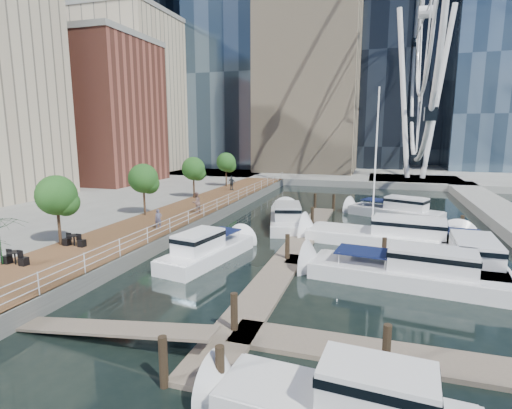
{
  "coord_description": "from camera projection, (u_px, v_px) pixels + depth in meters",
  "views": [
    {
      "loc": [
        8.42,
        -16.5,
        8.32
      ],
      "look_at": [
        -0.2,
        11.43,
        3.0
      ],
      "focal_mm": 28.0,
      "sensor_mm": 36.0,
      "label": 1
    }
  ],
  "objects": [
    {
      "name": "midrise_condos",
      "position": [
        46.0,
        92.0,
        51.98
      ],
      "size": [
        19.0,
        67.0,
        28.0
      ],
      "color": "#BCAD8E",
      "rests_on": "ground"
    },
    {
      "name": "moored_yachts",
      "position": [
        375.0,
        246.0,
        29.42
      ],
      "size": [
        20.06,
        35.18,
        11.5
      ],
      "color": "white",
      "rests_on": "ground"
    },
    {
      "name": "floating_docks",
      "position": [
        367.0,
        252.0,
        26.43
      ],
      "size": [
        16.0,
        34.0,
        2.6
      ],
      "color": "#6D6051",
      "rests_on": "ground"
    },
    {
      "name": "land_far",
      "position": [
        349.0,
        159.0,
        115.25
      ],
      "size": [
        200.0,
        114.0,
        1.0
      ],
      "primitive_type": "cube",
      "color": "gray",
      "rests_on": "ground"
    },
    {
      "name": "ground",
      "position": [
        191.0,
        305.0,
        19.44
      ],
      "size": [
        520.0,
        520.0,
        0.0
      ],
      "primitive_type": "plane",
      "color": "black",
      "rests_on": "ground"
    },
    {
      "name": "seawall",
      "position": [
        205.0,
        222.0,
        35.19
      ],
      "size": [
        0.25,
        60.0,
        1.0
      ],
      "primitive_type": "cube",
      "color": "#595954",
      "rests_on": "ground"
    },
    {
      "name": "street_trees",
      "position": [
        143.0,
        178.0,
        35.14
      ],
      "size": [
        2.6,
        42.6,
        4.6
      ],
      "color": "#3F2B1C",
      "rests_on": "ground"
    },
    {
      "name": "railing",
      "position": [
        204.0,
        211.0,
        35.04
      ],
      "size": [
        0.1,
        60.0,
        1.05
      ],
      "primitive_type": null,
      "color": "white",
      "rests_on": "boardwalk"
    },
    {
      "name": "pedestrian_mid",
      "position": [
        196.0,
        202.0,
        36.52
      ],
      "size": [
        1.0,
        1.13,
        1.93
      ],
      "primitive_type": "imported",
      "rotation": [
        0.0,
        0.0,
        -1.9
      ],
      "color": "#85635C",
      "rests_on": "boardwalk"
    },
    {
      "name": "yacht_foreground",
      "position": [
        405.0,
        283.0,
        22.28
      ],
      "size": [
        11.84,
        4.5,
        2.15
      ],
      "primitive_type": null,
      "rotation": [
        0.0,
        0.0,
        1.45
      ],
      "color": "silver",
      "rests_on": "ground"
    },
    {
      "name": "pedestrian_near",
      "position": [
        158.0,
        219.0,
        30.64
      ],
      "size": [
        0.65,
        0.6,
        1.49
      ],
      "primitive_type": "imported",
      "rotation": [
        0.0,
        0.0,
        0.62
      ],
      "color": "#51526D",
      "rests_on": "boardwalk"
    },
    {
      "name": "pedestrian_far",
      "position": [
        232.0,
        183.0,
        50.8
      ],
      "size": [
        1.16,
        0.68,
        1.86
      ],
      "primitive_type": "imported",
      "rotation": [
        0.0,
        0.0,
        2.92
      ],
      "color": "#2F343A",
      "rests_on": "boardwalk"
    },
    {
      "name": "pier",
      "position": [
        414.0,
        181.0,
        64.18
      ],
      "size": [
        14.0,
        12.0,
        1.0
      ],
      "primitive_type": "cube",
      "color": "gray",
      "rests_on": "ground"
    },
    {
      "name": "ferris_wheel",
      "position": [
        426.0,
        13.0,
        59.63
      ],
      "size": [
        5.8,
        45.6,
        47.8
      ],
      "color": "white",
      "rests_on": "ground"
    },
    {
      "name": "boardwalk",
      "position": [
        175.0,
        220.0,
        36.06
      ],
      "size": [
        6.0,
        60.0,
        1.0
      ],
      "primitive_type": "cube",
      "color": "brown",
      "rests_on": "ground"
    }
  ]
}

